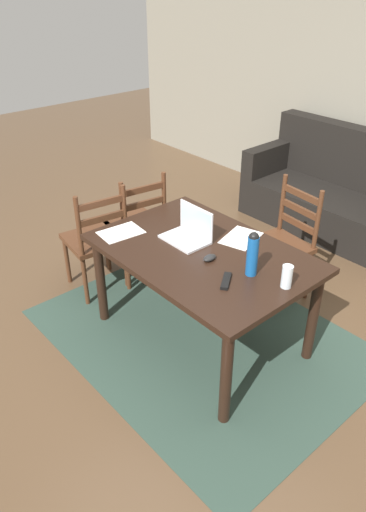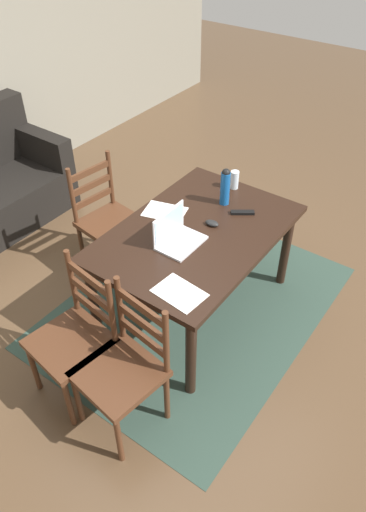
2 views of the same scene
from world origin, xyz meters
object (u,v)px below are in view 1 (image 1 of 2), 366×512
at_px(laptop, 190,231).
at_px(tv_remote, 226,281).
at_px(chair_left_far, 136,225).
at_px(chair_left_near, 97,240).
at_px(couch, 337,195).
at_px(dining_table, 202,262).
at_px(drinking_glass, 287,277).
at_px(water_bottle, 253,253).
at_px(chair_far_head, 281,244).
at_px(computer_mouse, 210,258).

xyz_separation_m(laptop, tv_remote, (0.54, -0.20, -0.05)).
relative_size(chair_left_far, tv_remote, 5.59).
bearing_deg(chair_left_near, couch, 75.25).
height_order(dining_table, tv_remote, tv_remote).
bearing_deg(dining_table, chair_left_far, 169.34).
bearing_deg(couch, drinking_glass, -65.15).
bearing_deg(dining_table, chair_left_near, -168.72).
bearing_deg(couch, dining_table, -80.56).
bearing_deg(water_bottle, tv_remote, -101.55).
relative_size(chair_left_near, chair_far_head, 1.00).
bearing_deg(chair_far_head, couch, 105.34).
height_order(chair_left_near, drinking_glass, chair_left_near).
distance_m(chair_left_far, water_bottle, 1.49).
distance_m(chair_far_head, computer_mouse, 0.97).
height_order(laptop, computer_mouse, laptop).
xyz_separation_m(dining_table, laptop, (-0.18, 0.05, 0.15)).
bearing_deg(drinking_glass, laptop, -177.57).
distance_m(dining_table, laptop, 0.23).
bearing_deg(computer_mouse, chair_left_near, -175.43).
xyz_separation_m(dining_table, water_bottle, (0.40, 0.03, 0.24)).
distance_m(chair_left_far, computer_mouse, 1.20).
distance_m(couch, computer_mouse, 2.38).
distance_m(laptop, water_bottle, 0.59).
height_order(couch, drinking_glass, couch).
distance_m(dining_table, chair_far_head, 0.89).
relative_size(chair_far_head, tv_remote, 5.59).
relative_size(chair_left_near, tv_remote, 5.59).
relative_size(laptop, drinking_glass, 2.25).
height_order(chair_left_far, chair_left_near, same).
bearing_deg(computer_mouse, dining_table, 154.88).
distance_m(chair_far_head, water_bottle, 1.02).
xyz_separation_m(chair_left_near, drinking_glass, (1.65, 0.28, 0.35)).
distance_m(drinking_glass, computer_mouse, 0.53).
height_order(chair_left_far, laptop, laptop).
bearing_deg(dining_table, computer_mouse, -21.97).
xyz_separation_m(water_bottle, drinking_glass, (0.23, 0.05, -0.08)).
relative_size(chair_left_near, water_bottle, 3.29).
bearing_deg(chair_left_near, chair_left_far, 90.01).
bearing_deg(chair_far_head, laptop, -102.46).
relative_size(chair_left_near, drinking_glass, 6.65).
xyz_separation_m(drinking_glass, tv_remote, (-0.26, -0.23, -0.06)).
bearing_deg(chair_left_near, chair_far_head, 46.20).
xyz_separation_m(chair_left_near, computer_mouse, (1.14, 0.15, 0.29)).
bearing_deg(chair_left_near, dining_table, 11.28).
relative_size(chair_far_head, couch, 0.53).
xyz_separation_m(couch, tv_remote, (0.74, -2.40, 0.39)).
bearing_deg(dining_table, laptop, 165.56).
xyz_separation_m(chair_far_head, computer_mouse, (0.12, -0.91, 0.29)).
bearing_deg(water_bottle, laptop, 178.25).
relative_size(chair_left_far, chair_far_head, 1.00).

